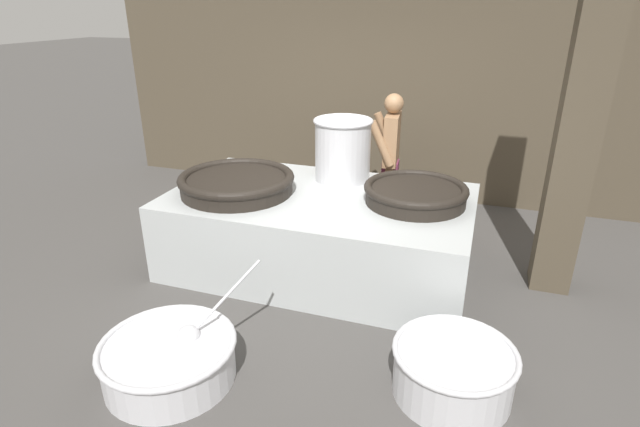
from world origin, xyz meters
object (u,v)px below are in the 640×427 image
object	(u,v)px
cook	(390,156)
prep_bowl_vegetables	(169,358)
giant_wok_far	(416,193)
prep_bowl_meat	(453,369)
giant_wok_near	(237,182)
stock_pot	(343,149)

from	to	relation	value
cook	prep_bowl_vegetables	size ratio (longest dim) A/B	1.40
giant_wok_far	prep_bowl_meat	xyz separation A→B (m)	(0.56, -1.58, -0.70)
giant_wok_near	stock_pot	world-z (taller)	stock_pot
giant_wok_near	prep_bowl_meat	size ratio (longest dim) A/B	1.34
stock_pot	giant_wok_far	bearing A→B (deg)	-27.59
giant_wok_near	cook	world-z (taller)	cook
cook	prep_bowl_meat	xyz separation A→B (m)	(1.06, -2.81, -0.68)
cook	prep_bowl_vegetables	xyz separation A→B (m)	(-0.94, -3.33, -0.70)
giant_wok_near	prep_bowl_meat	xyz separation A→B (m)	(2.33, -1.28, -0.71)
giant_wok_near	giant_wok_far	xyz separation A→B (m)	(1.76, 0.30, -0.01)
prep_bowl_meat	cook	bearing A→B (deg)	110.64
giant_wok_near	prep_bowl_vegetables	size ratio (longest dim) A/B	1.00
stock_pot	prep_bowl_vegetables	bearing A→B (deg)	-102.54
stock_pot	cook	distance (m)	0.91
giant_wok_far	stock_pot	world-z (taller)	stock_pot
giant_wok_near	cook	distance (m)	1.99
giant_wok_near	prep_bowl_meat	bearing A→B (deg)	-28.81
cook	prep_bowl_meat	size ratio (longest dim) A/B	1.86
giant_wok_near	giant_wok_far	bearing A→B (deg)	9.49
giant_wok_near	prep_bowl_vegetables	xyz separation A→B (m)	(0.33, -1.80, -0.73)
giant_wok_near	giant_wok_far	world-z (taller)	giant_wok_near
prep_bowl_vegetables	stock_pot	bearing A→B (deg)	77.46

